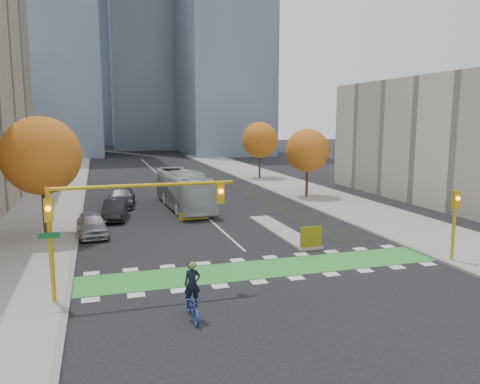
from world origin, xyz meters
TOP-DOWN VIEW (x-y plane):
  - ground at (0.00, 0.00)m, footprint 300.00×300.00m
  - sidewalk_west at (-13.50, 20.00)m, footprint 7.00×120.00m
  - sidewalk_east at (13.50, 20.00)m, footprint 7.00×120.00m
  - curb_west at (-10.00, 20.00)m, footprint 0.30×120.00m
  - curb_east at (10.00, 20.00)m, footprint 0.30×120.00m
  - bike_crossing at (0.00, 1.50)m, footprint 20.00×3.00m
  - centre_line at (0.00, 40.00)m, footprint 0.15×70.00m
  - bike_lane_paint at (7.50, 30.00)m, footprint 2.50×50.00m
  - median_island at (4.00, 9.00)m, footprint 1.60×10.00m
  - hazard_board at (4.00, 4.20)m, footprint 1.40×0.12m
  - building_east at (27.00, 16.00)m, footprint 14.00×30.00m
  - tower_ne at (20.00, 85.00)m, footprint 18.00×24.00m
  - tower_far at (-4.00, 140.00)m, footprint 26.00×26.00m
  - tree_west at (-12.00, 12.00)m, footprint 5.20×5.20m
  - tree_east_near at (12.00, 22.00)m, footprint 4.40×4.40m
  - tree_east_far at (12.50, 38.00)m, footprint 4.80×4.80m
  - traffic_signal_west at (-7.93, -0.51)m, footprint 8.53×0.56m
  - traffic_signal_east at (10.50, -0.51)m, footprint 0.35×0.43m
  - cyclist at (-5.00, -3.71)m, footprint 0.78×2.11m
  - bus at (-1.08, 20.11)m, footprint 3.47×12.40m
  - parked_car_a at (-9.00, 11.85)m, footprint 2.39×4.96m
  - parked_car_b at (-7.27, 16.85)m, footprint 2.34×5.05m
  - parked_car_c at (-6.50, 22.64)m, footprint 3.09×6.08m

SIDE VIEW (x-z plane):
  - ground at x=0.00m, z-range 0.00..0.00m
  - centre_line at x=0.00m, z-range 0.00..0.01m
  - bike_lane_paint at x=7.50m, z-range 0.00..0.01m
  - bike_crossing at x=0.00m, z-range 0.00..0.01m
  - sidewalk_west at x=-13.50m, z-range 0.00..0.15m
  - sidewalk_east at x=13.50m, z-range 0.00..0.15m
  - curb_west at x=-10.00m, z-range -0.01..0.15m
  - curb_east at x=10.00m, z-range -0.01..0.15m
  - median_island at x=4.00m, z-range 0.00..0.16m
  - hazard_board at x=4.00m, z-range 0.15..1.45m
  - parked_car_b at x=-7.27m, z-range 0.00..1.60m
  - cyclist at x=-5.00m, z-range -0.40..2.01m
  - parked_car_a at x=-9.00m, z-range 0.00..1.63m
  - parked_car_c at x=-6.50m, z-range 0.00..1.69m
  - bus at x=-1.08m, z-range 0.00..3.42m
  - traffic_signal_east at x=10.50m, z-range 0.68..4.78m
  - traffic_signal_west at x=-7.93m, z-range 1.43..6.63m
  - tree_east_near at x=12.00m, z-range 1.33..8.40m
  - tree_east_far at x=12.50m, z-range 1.42..9.07m
  - tree_west at x=-12.00m, z-range 1.50..9.73m
  - building_east at x=27.00m, z-range 0.00..12.00m
  - tower_ne at x=20.00m, z-range 0.00..60.00m
  - tower_far at x=-4.00m, z-range 0.00..80.00m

